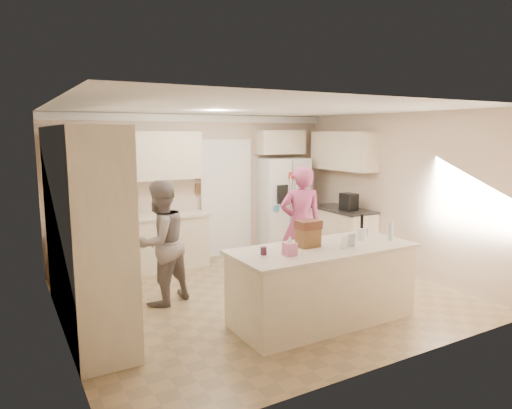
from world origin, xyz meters
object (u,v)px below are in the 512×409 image
coffee_maker (349,202)px  teen_girl (301,224)px  island_base (322,286)px  utensil_crock (361,234)px  refrigerator (282,204)px  teen_boy (161,243)px  dollhouse_body (308,238)px  tissue_box (290,249)px

coffee_maker → teen_girl: size_ratio=0.17×
island_base → teen_girl: bearing=64.6°
coffee_maker → island_base: 2.87m
coffee_maker → utensil_crock: 2.32m
utensil_crock → teen_girl: 1.36m
coffee_maker → teen_girl: (-1.38, -0.49, -0.18)m
refrigerator → teen_girl: size_ratio=1.01×
refrigerator → teen_boy: size_ratio=1.08×
refrigerator → teen_boy: (-2.98, -1.64, -0.07)m
refrigerator → dollhouse_body: bearing=-113.7°
coffee_maker → teen_boy: 3.59m
teen_boy → teen_girl: 2.18m
dollhouse_body → teen_girl: 1.55m
island_base → teen_girl: 1.62m
coffee_maker → dollhouse_body: bearing=-140.7°
tissue_box → island_base: bearing=10.3°
utensil_crock → tissue_box: size_ratio=1.07×
refrigerator → coffee_maker: size_ratio=6.00×
coffee_maker → tissue_box: bearing=-142.4°
island_base → tissue_box: (-0.55, -0.10, 0.56)m
refrigerator → island_base: 3.53m
refrigerator → teen_girl: (-0.80, -1.77, -0.01)m
island_base → dollhouse_body: (-0.15, 0.10, 0.60)m
refrigerator → tissue_box: bearing=-117.6°
refrigerator → utensil_crock: (-0.82, -3.13, 0.10)m
island_base → teen_boy: size_ratio=1.32×
island_base → tissue_box: 0.79m
coffee_maker → dollhouse_body: size_ratio=1.15×
tissue_box → teen_girl: bearing=51.1°
coffee_maker → utensil_crock: (-1.40, -1.85, -0.07)m
utensil_crock → teen_boy: teen_boy is taller
coffee_maker → island_base: (-2.05, -1.90, -0.63)m
utensil_crock → teen_girl: bearing=89.3°
refrigerator → utensil_crock: refrigerator is taller
utensil_crock → teen_boy: (-2.16, 1.49, -0.17)m
refrigerator → coffee_maker: (0.58, -1.28, 0.17)m
refrigerator → island_base: (-1.47, -3.18, -0.46)m
island_base → dollhouse_body: bearing=146.3°
coffee_maker → dollhouse_body: 2.84m
utensil_crock → dollhouse_body: (-0.80, 0.05, 0.04)m
coffee_maker → teen_girl: 1.48m
coffee_maker → utensil_crock: coffee_maker is taller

